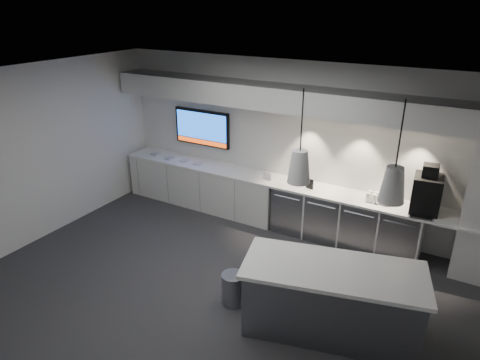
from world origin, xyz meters
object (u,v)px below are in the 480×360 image
Objects in this scene: bin at (233,289)px; wall_tv at (202,128)px; island at (331,299)px; coffee_machine at (427,192)px.

wall_tv is at bearing 130.87° from bin.
island is at bearing 6.30° from bin.
coffee_machine is (4.31, -0.25, -0.35)m from wall_tv.
wall_tv is 3.74m from bin.
island is (3.62, -2.49, -1.09)m from wall_tv.
wall_tv is 4.33m from coffee_machine.
island reaches higher than bin.
wall_tv reaches higher than bin.
coffee_machine is (2.02, 2.39, 0.98)m from bin.
island is 2.46m from coffee_machine.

